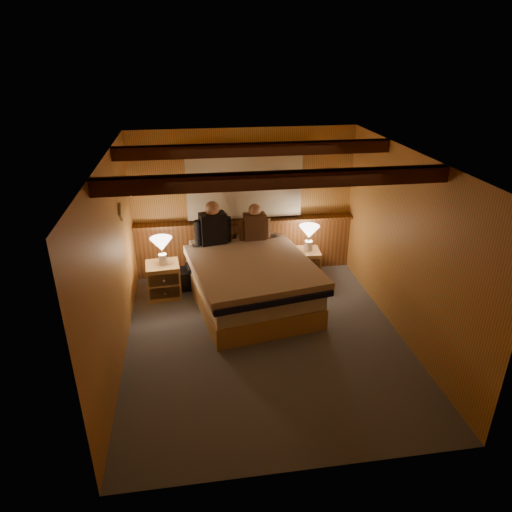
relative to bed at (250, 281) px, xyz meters
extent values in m
plane|color=#4C515A|center=(0.07, -0.93, -0.38)|extent=(4.20, 4.20, 0.00)
plane|color=tan|center=(0.07, -0.93, 2.02)|extent=(4.20, 4.20, 0.00)
plane|color=#D8944D|center=(0.07, 1.17, 0.82)|extent=(3.60, 0.00, 3.60)
plane|color=#D8944D|center=(-1.73, -0.93, 0.82)|extent=(0.00, 4.20, 4.20)
plane|color=#D8944D|center=(1.87, -0.93, 0.82)|extent=(0.00, 4.20, 4.20)
plane|color=#D8944D|center=(0.07, -3.03, 0.82)|extent=(3.60, 0.00, 3.60)
cube|color=brown|center=(0.07, 1.11, 0.07)|extent=(3.60, 0.12, 0.90)
cube|color=brown|center=(0.07, 1.05, 0.54)|extent=(3.60, 0.22, 0.04)
cylinder|color=#401D10|center=(0.07, 1.09, 1.67)|extent=(2.10, 0.05, 0.05)
sphere|color=#401D10|center=(-0.98, 1.09, 1.67)|extent=(0.08, 0.08, 0.08)
sphere|color=#401D10|center=(1.12, 1.09, 1.67)|extent=(0.08, 0.08, 0.08)
cube|color=white|center=(0.07, 1.10, 1.12)|extent=(1.85, 0.08, 1.05)
cube|color=#401D10|center=(0.07, -1.53, 1.93)|extent=(3.60, 0.15, 0.16)
cube|color=#401D10|center=(0.07, -0.03, 1.93)|extent=(3.60, 0.15, 0.16)
cylinder|color=white|center=(-1.67, 0.67, 1.37)|extent=(0.03, 0.55, 0.03)
torus|color=white|center=(-1.64, 0.52, 1.25)|extent=(0.01, 0.21, 0.21)
torus|color=white|center=(-1.64, 0.75, 1.25)|extent=(0.01, 0.21, 0.21)
cube|color=tan|center=(1.42, 1.15, 1.17)|extent=(0.30, 0.03, 0.25)
cube|color=beige|center=(1.42, 1.14, 1.17)|extent=(0.24, 0.01, 0.19)
cube|color=tan|center=(0.00, 0.02, -0.22)|extent=(1.88, 2.30, 0.31)
cube|color=silver|center=(0.00, 0.02, 0.06)|extent=(1.84, 2.26, 0.25)
cube|color=black|center=(0.04, -0.24, 0.21)|extent=(1.87, 1.91, 0.08)
cube|color=pink|center=(0.02, -0.10, 0.29)|extent=(1.95, 2.12, 0.12)
cube|color=silver|center=(-0.53, 0.74, 0.26)|extent=(0.67, 0.45, 0.17)
cube|color=silver|center=(0.24, 0.88, 0.26)|extent=(0.67, 0.45, 0.17)
cube|color=tan|center=(-1.28, 0.43, -0.11)|extent=(0.53, 0.48, 0.54)
cube|color=brown|center=(-1.26, 0.22, 0.00)|extent=(0.44, 0.06, 0.19)
cube|color=brown|center=(-1.26, 0.22, -0.21)|extent=(0.44, 0.06, 0.19)
cylinder|color=white|center=(-1.26, 0.22, 0.00)|extent=(0.03, 0.03, 0.03)
cylinder|color=white|center=(-1.26, 0.22, -0.21)|extent=(0.03, 0.03, 0.03)
cube|color=tan|center=(0.99, 0.66, -0.12)|extent=(0.50, 0.46, 0.52)
cube|color=brown|center=(0.97, 0.46, -0.01)|extent=(0.42, 0.06, 0.18)
cube|color=brown|center=(0.97, 0.46, -0.22)|extent=(0.42, 0.06, 0.18)
cylinder|color=white|center=(0.97, 0.46, -0.01)|extent=(0.03, 0.03, 0.03)
cylinder|color=white|center=(0.97, 0.46, -0.22)|extent=(0.03, 0.03, 0.03)
cylinder|color=white|center=(-1.27, 0.43, 0.25)|extent=(0.13, 0.13, 0.16)
cylinder|color=white|center=(-1.27, 0.43, 0.35)|extent=(0.02, 0.02, 0.09)
cone|color=beige|center=(-1.27, 0.43, 0.49)|extent=(0.32, 0.32, 0.20)
cylinder|color=white|center=(1.04, 0.65, 0.22)|extent=(0.13, 0.13, 0.16)
cylinder|color=white|center=(1.04, 0.65, 0.33)|extent=(0.02, 0.02, 0.09)
cone|color=beige|center=(1.04, 0.65, 0.46)|extent=(0.32, 0.32, 0.20)
cube|color=black|center=(-0.48, 0.70, 0.58)|extent=(0.44, 0.31, 0.52)
cylinder|color=black|center=(-0.71, 0.65, 0.54)|extent=(0.13, 0.13, 0.42)
cylinder|color=black|center=(-0.26, 0.75, 0.54)|extent=(0.13, 0.13, 0.42)
sphere|color=tan|center=(-0.48, 0.70, 0.91)|extent=(0.23, 0.23, 0.23)
cube|color=#462D1C|center=(0.18, 0.78, 0.54)|extent=(0.35, 0.22, 0.45)
cylinder|color=#462D1C|center=(-0.02, 0.77, 0.51)|extent=(0.11, 0.11, 0.36)
cylinder|color=#462D1C|center=(0.38, 0.79, 0.51)|extent=(0.11, 0.11, 0.36)
sphere|color=tan|center=(0.18, 0.78, 0.83)|extent=(0.20, 0.20, 0.20)
cube|color=black|center=(-0.89, 0.65, -0.22)|extent=(0.55, 0.37, 0.31)
cylinder|color=black|center=(-0.89, 0.65, -0.04)|extent=(0.12, 0.32, 0.08)
camera|label=1|loc=(-0.80, -5.89, 3.15)|focal=32.00mm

